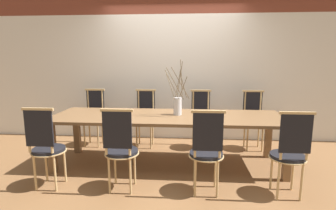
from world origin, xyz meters
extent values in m
plane|color=brown|center=(0.00, 0.00, 0.00)|extent=(16.00, 16.00, 0.00)
cube|color=silver|center=(0.00, 1.33, 1.16)|extent=(12.00, 0.06, 2.32)
cube|color=brown|center=(0.00, 0.00, 0.71)|extent=(3.26, 1.01, 0.04)
cube|color=brown|center=(-1.53, -0.40, 0.35)|extent=(0.09, 0.09, 0.69)
cube|color=brown|center=(1.53, -0.40, 0.35)|extent=(0.09, 0.09, 0.69)
cube|color=brown|center=(-1.53, 0.40, 0.35)|extent=(0.09, 0.09, 0.69)
cube|color=brown|center=(1.53, 0.40, 0.35)|extent=(0.09, 0.09, 0.69)
cylinder|color=black|center=(-1.36, -0.77, 0.46)|extent=(0.37, 0.37, 0.04)
cylinder|color=tan|center=(-1.36, -0.77, 0.44)|extent=(0.40, 0.40, 0.01)
cylinder|color=tan|center=(-1.48, -0.65, 0.22)|extent=(0.03, 0.03, 0.44)
cylinder|color=tan|center=(-1.24, -0.65, 0.22)|extent=(0.03, 0.03, 0.44)
cylinder|color=tan|center=(-1.48, -0.89, 0.22)|extent=(0.03, 0.03, 0.44)
cylinder|color=tan|center=(-1.24, -0.89, 0.22)|extent=(0.03, 0.03, 0.44)
cylinder|color=tan|center=(-1.49, -0.93, 0.74)|extent=(0.03, 0.03, 0.51)
cylinder|color=tan|center=(-1.23, -0.93, 0.74)|extent=(0.03, 0.03, 0.51)
cube|color=black|center=(-1.36, -0.93, 0.76)|extent=(0.32, 0.02, 0.41)
cube|color=tan|center=(-1.36, -0.93, 0.98)|extent=(0.36, 0.03, 0.03)
cylinder|color=black|center=(-0.48, -0.77, 0.46)|extent=(0.37, 0.37, 0.04)
cylinder|color=tan|center=(-0.48, -0.77, 0.44)|extent=(0.40, 0.40, 0.01)
cylinder|color=tan|center=(-0.60, -0.65, 0.22)|extent=(0.03, 0.03, 0.44)
cylinder|color=tan|center=(-0.36, -0.65, 0.22)|extent=(0.03, 0.03, 0.44)
cylinder|color=tan|center=(-0.60, -0.89, 0.22)|extent=(0.03, 0.03, 0.44)
cylinder|color=tan|center=(-0.36, -0.89, 0.22)|extent=(0.03, 0.03, 0.44)
cylinder|color=tan|center=(-0.61, -0.93, 0.74)|extent=(0.03, 0.03, 0.51)
cylinder|color=tan|center=(-0.35, -0.93, 0.74)|extent=(0.03, 0.03, 0.51)
cube|color=black|center=(-0.48, -0.93, 0.76)|extent=(0.32, 0.02, 0.41)
cube|color=tan|center=(-0.48, -0.93, 0.98)|extent=(0.36, 0.03, 0.03)
cylinder|color=black|center=(0.49, -0.77, 0.46)|extent=(0.37, 0.37, 0.04)
cylinder|color=tan|center=(0.49, -0.77, 0.44)|extent=(0.40, 0.40, 0.01)
cylinder|color=tan|center=(0.37, -0.65, 0.22)|extent=(0.03, 0.03, 0.44)
cylinder|color=tan|center=(0.61, -0.65, 0.22)|extent=(0.03, 0.03, 0.44)
cylinder|color=tan|center=(0.37, -0.89, 0.22)|extent=(0.03, 0.03, 0.44)
cylinder|color=tan|center=(0.61, -0.89, 0.22)|extent=(0.03, 0.03, 0.44)
cylinder|color=tan|center=(0.36, -0.93, 0.74)|extent=(0.03, 0.03, 0.51)
cylinder|color=tan|center=(0.62, -0.93, 0.74)|extent=(0.03, 0.03, 0.51)
cube|color=black|center=(0.49, -0.93, 0.76)|extent=(0.32, 0.02, 0.41)
cube|color=tan|center=(0.49, -0.93, 0.98)|extent=(0.36, 0.03, 0.03)
cylinder|color=black|center=(1.39, -0.77, 0.46)|extent=(0.37, 0.37, 0.04)
cylinder|color=tan|center=(1.39, -0.77, 0.44)|extent=(0.40, 0.40, 0.01)
cylinder|color=tan|center=(1.26, -0.65, 0.22)|extent=(0.03, 0.03, 0.44)
cylinder|color=tan|center=(1.51, -0.65, 0.22)|extent=(0.03, 0.03, 0.44)
cylinder|color=tan|center=(1.26, -0.89, 0.22)|extent=(0.03, 0.03, 0.44)
cylinder|color=tan|center=(1.51, -0.89, 0.22)|extent=(0.03, 0.03, 0.44)
cylinder|color=tan|center=(1.26, -0.93, 0.74)|extent=(0.03, 0.03, 0.51)
cylinder|color=tan|center=(1.52, -0.93, 0.74)|extent=(0.03, 0.03, 0.51)
cube|color=black|center=(1.39, -0.93, 0.76)|extent=(0.32, 0.02, 0.41)
cube|color=tan|center=(1.39, -0.93, 0.98)|extent=(0.36, 0.03, 0.03)
cylinder|color=black|center=(-1.39, 0.77, 0.46)|extent=(0.37, 0.37, 0.04)
cylinder|color=tan|center=(-1.39, 0.77, 0.44)|extent=(0.40, 0.40, 0.01)
cylinder|color=tan|center=(-1.26, 0.65, 0.22)|extent=(0.03, 0.03, 0.44)
cylinder|color=tan|center=(-1.51, 0.65, 0.22)|extent=(0.03, 0.03, 0.44)
cylinder|color=tan|center=(-1.26, 0.89, 0.22)|extent=(0.03, 0.03, 0.44)
cylinder|color=tan|center=(-1.51, 0.89, 0.22)|extent=(0.03, 0.03, 0.44)
cylinder|color=tan|center=(-1.26, 0.93, 0.74)|extent=(0.03, 0.03, 0.51)
cylinder|color=tan|center=(-1.52, 0.93, 0.74)|extent=(0.03, 0.03, 0.51)
cube|color=black|center=(-1.39, 0.93, 0.76)|extent=(0.32, 0.02, 0.41)
cube|color=tan|center=(-1.39, 0.93, 0.98)|extent=(0.36, 0.03, 0.03)
cylinder|color=black|center=(-0.47, 0.77, 0.46)|extent=(0.37, 0.37, 0.04)
cylinder|color=tan|center=(-0.47, 0.77, 0.44)|extent=(0.40, 0.40, 0.01)
cylinder|color=tan|center=(-0.34, 0.65, 0.22)|extent=(0.03, 0.03, 0.44)
cylinder|color=tan|center=(-0.59, 0.65, 0.22)|extent=(0.03, 0.03, 0.44)
cylinder|color=tan|center=(-0.34, 0.89, 0.22)|extent=(0.03, 0.03, 0.44)
cylinder|color=tan|center=(-0.59, 0.89, 0.22)|extent=(0.03, 0.03, 0.44)
cylinder|color=tan|center=(-0.33, 0.93, 0.74)|extent=(0.03, 0.03, 0.51)
cylinder|color=tan|center=(-0.60, 0.93, 0.74)|extent=(0.03, 0.03, 0.51)
cube|color=black|center=(-0.47, 0.93, 0.76)|extent=(0.32, 0.02, 0.41)
cube|color=tan|center=(-0.47, 0.93, 0.98)|extent=(0.36, 0.03, 0.03)
cylinder|color=black|center=(0.50, 0.77, 0.46)|extent=(0.37, 0.37, 0.04)
cylinder|color=tan|center=(0.50, 0.77, 0.44)|extent=(0.40, 0.40, 0.01)
cylinder|color=tan|center=(0.62, 0.65, 0.22)|extent=(0.03, 0.03, 0.44)
cylinder|color=tan|center=(0.38, 0.65, 0.22)|extent=(0.03, 0.03, 0.44)
cylinder|color=tan|center=(0.62, 0.89, 0.22)|extent=(0.03, 0.03, 0.44)
cylinder|color=tan|center=(0.38, 0.89, 0.22)|extent=(0.03, 0.03, 0.44)
cylinder|color=tan|center=(0.63, 0.93, 0.74)|extent=(0.03, 0.03, 0.51)
cylinder|color=tan|center=(0.37, 0.93, 0.74)|extent=(0.03, 0.03, 0.51)
cube|color=black|center=(0.50, 0.93, 0.76)|extent=(0.32, 0.02, 0.41)
cube|color=tan|center=(0.50, 0.93, 0.98)|extent=(0.36, 0.03, 0.03)
cylinder|color=black|center=(1.39, 0.77, 0.46)|extent=(0.37, 0.37, 0.04)
cylinder|color=tan|center=(1.39, 0.77, 0.44)|extent=(0.40, 0.40, 0.01)
cylinder|color=tan|center=(1.51, 0.65, 0.22)|extent=(0.03, 0.03, 0.44)
cylinder|color=tan|center=(1.27, 0.65, 0.22)|extent=(0.03, 0.03, 0.44)
cylinder|color=tan|center=(1.51, 0.89, 0.22)|extent=(0.03, 0.03, 0.44)
cylinder|color=tan|center=(1.27, 0.89, 0.22)|extent=(0.03, 0.03, 0.44)
cylinder|color=tan|center=(1.52, 0.93, 0.74)|extent=(0.03, 0.03, 0.51)
cylinder|color=tan|center=(1.26, 0.93, 0.74)|extent=(0.03, 0.03, 0.51)
cube|color=black|center=(1.39, 0.93, 0.76)|extent=(0.32, 0.02, 0.41)
cube|color=tan|center=(1.39, 0.93, 0.98)|extent=(0.36, 0.03, 0.03)
cylinder|color=silver|center=(0.13, 0.05, 0.86)|extent=(0.12, 0.12, 0.25)
cylinder|color=brown|center=(0.16, 0.09, 1.23)|extent=(0.08, 0.07, 0.51)
cylinder|color=brown|center=(0.18, 0.04, 1.25)|extent=(0.03, 0.11, 0.53)
cylinder|color=brown|center=(0.04, -0.01, 1.14)|extent=(0.14, 0.20, 0.33)
cylinder|color=brown|center=(0.21, 0.10, 1.13)|extent=(0.11, 0.17, 0.31)
cylinder|color=brown|center=(0.10, -0.07, 1.19)|extent=(0.25, 0.07, 0.43)
cylinder|color=brown|center=(0.17, -0.07, 1.20)|extent=(0.25, 0.09, 0.44)
cylinder|color=brown|center=(0.06, -0.05, 1.18)|extent=(0.22, 0.16, 0.40)
cylinder|color=brown|center=(0.14, 0.09, 1.18)|extent=(0.08, 0.02, 0.40)
cylinder|color=brown|center=(0.21, 0.01, 1.17)|extent=(0.10, 0.17, 0.37)
cube|color=#842D8C|center=(0.63, 0.05, 0.74)|extent=(0.20, 0.16, 0.02)
cube|color=#842D8C|center=(0.65, 0.05, 0.76)|extent=(0.19, 0.16, 0.01)
cube|color=beige|center=(0.64, 0.06, 0.78)|extent=(0.26, 0.16, 0.02)
camera|label=1|loc=(0.28, -3.61, 1.52)|focal=28.00mm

